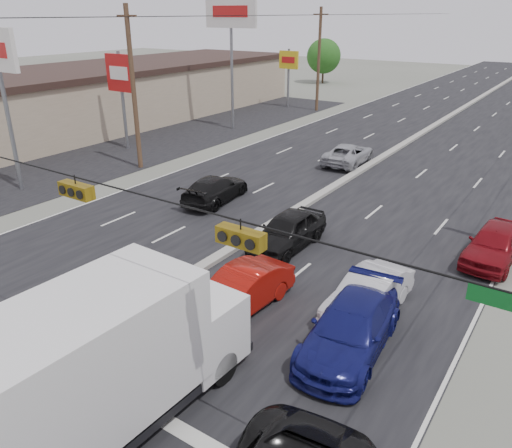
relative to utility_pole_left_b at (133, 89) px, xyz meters
The scene contains 20 objects.
ground 20.18m from the utility_pole_left_b, 50.19° to the right, with size 200.00×200.00×0.00m, color #606356.
road_surface 20.18m from the utility_pole_left_b, 50.19° to the left, with size 20.00×160.00×0.02m, color black.
center_median 20.16m from the utility_pole_left_b, 50.19° to the left, with size 0.50×160.00×0.20m, color gray.
strip_mall 17.03m from the utility_pole_left_b, 143.47° to the left, with size 12.00×42.00×4.60m, color tan.
parking_lot 12.10m from the utility_pole_left_b, 114.23° to the left, with size 10.00×42.00×0.02m, color black.
utility_pole_left_b is the anchor object (origin of this frame).
utility_pole_left_c 25.00m from the utility_pole_left_b, 90.00° to the left, with size 1.60×0.30×10.00m.
traffic_signals 20.45m from the utility_pole_left_b, 47.18° to the right, with size 25.00×0.30×0.54m.
pole_sign_mid 5.41m from the utility_pole_left_b, 146.31° to the left, with size 2.60×0.25×7.00m.
pole_sign_billboard 13.68m from the utility_pole_left_b, 98.75° to the left, with size 5.00×0.25×11.00m.
pole_sign_far 25.25m from the utility_pole_left_b, 97.97° to the left, with size 2.20×0.25×6.00m.
tree_left_far 46.01m from the utility_pole_left_b, 101.92° to the left, with size 4.80×4.80×6.12m.
box_truck 22.91m from the utility_pole_left_b, 45.19° to the right, with size 2.92×7.62×3.82m.
red_sedan 19.09m from the utility_pole_left_b, 33.46° to the right, with size 1.55×4.43×1.46m, color #991009.
queue_car_a 15.78m from the utility_pole_left_b, 19.49° to the right, with size 1.83×4.56×1.55m, color black.
queue_car_b 21.25m from the utility_pole_left_b, 22.54° to the right, with size 1.49×4.26×1.41m, color silver.
queue_car_d 22.48m from the utility_pole_left_b, 27.56° to the right, with size 2.12×5.21×1.51m, color #111458.
queue_car_e 22.47m from the utility_pole_left_b, ahead, with size 1.83×4.55×1.55m, color maroon.
oncoming_near 9.50m from the utility_pole_left_b, 15.58° to the right, with size 1.95×4.79×1.39m, color black.
oncoming_far 14.59m from the utility_pole_left_b, 37.21° to the left, with size 2.28×4.95×1.37m, color #9E9FA5.
Camera 1 is at (11.70, -7.18, 9.51)m, focal length 35.00 mm.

